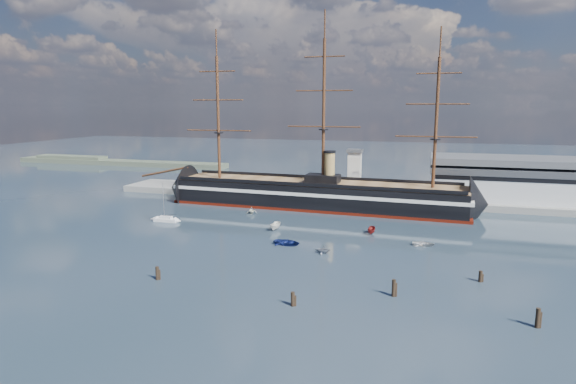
# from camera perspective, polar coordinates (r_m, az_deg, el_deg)

# --- Properties ---
(ground) EXTENTS (600.00, 600.00, 0.00)m
(ground) POSITION_cam_1_polar(r_m,az_deg,el_deg) (127.59, 4.22, -3.78)
(ground) COLOR #192B38
(ground) RESTS_ON ground
(quay) EXTENTS (180.00, 18.00, 2.00)m
(quay) POSITION_cam_1_polar(r_m,az_deg,el_deg) (160.87, 10.43, -0.99)
(quay) COLOR slate
(quay) RESTS_ON ground
(warehouse) EXTENTS (63.00, 21.00, 11.60)m
(warehouse) POSITION_cam_1_polar(r_m,az_deg,el_deg) (165.86, 27.39, 1.16)
(warehouse) COLOR #B7BABC
(warehouse) RESTS_ON ground
(quay_tower) EXTENTS (5.00, 5.00, 15.00)m
(quay_tower) POSITION_cam_1_polar(r_m,az_deg,el_deg) (157.19, 7.88, 2.43)
(quay_tower) COLOR silver
(quay_tower) RESTS_ON ground
(shoreline) EXTENTS (120.00, 10.00, 4.00)m
(shoreline) POSITION_cam_1_polar(r_m,az_deg,el_deg) (273.48, -20.92, 3.40)
(shoreline) COLOR #3F4C38
(shoreline) RESTS_ON ground
(warship) EXTENTS (113.20, 19.96, 53.94)m
(warship) POSITION_cam_1_polar(r_m,az_deg,el_deg) (147.62, 2.71, -0.24)
(warship) COLOR black
(warship) RESTS_ON ground
(sailboat) EXTENTS (6.64, 2.01, 10.59)m
(sailboat) POSITION_cam_1_polar(r_m,az_deg,el_deg) (133.60, -14.28, -3.14)
(sailboat) COLOR silver
(sailboat) RESTS_ON ground
(motorboat_a) EXTENTS (5.88, 2.42, 2.31)m
(motorboat_a) POSITION_cam_1_polar(r_m,az_deg,el_deg) (121.25, -1.50, -4.51)
(motorboat_a) COLOR white
(motorboat_a) RESTS_ON ground
(motorboat_b) EXTENTS (1.92, 3.92, 1.76)m
(motorboat_b) POSITION_cam_1_polar(r_m,az_deg,el_deg) (108.48, -0.13, -6.29)
(motorboat_b) COLOR navy
(motorboat_b) RESTS_ON ground
(motorboat_c) EXTENTS (5.28, 2.00, 2.10)m
(motorboat_c) POSITION_cam_1_polar(r_m,az_deg,el_deg) (119.00, 9.86, -4.94)
(motorboat_c) COLOR maroon
(motorboat_c) RESTS_ON ground
(motorboat_d) EXTENTS (6.31, 4.89, 2.13)m
(motorboat_d) POSITION_cam_1_polar(r_m,az_deg,el_deg) (139.60, -4.34, -2.56)
(motorboat_d) COLOR silver
(motorboat_d) RESTS_ON ground
(motorboat_e) EXTENTS (1.25, 3.03, 1.41)m
(motorboat_e) POSITION_cam_1_polar(r_m,az_deg,el_deg) (111.92, 15.75, -6.16)
(motorboat_e) COLOR silver
(motorboat_e) RESTS_ON ground
(motorboat_g) EXTENTS (3.31, 5.63, 1.93)m
(motorboat_g) POSITION_cam_1_polar(r_m,az_deg,el_deg) (102.81, 4.12, -7.25)
(motorboat_g) COLOR slate
(motorboat_g) RESTS_ON ground
(piling_near_left) EXTENTS (0.64, 0.64, 3.14)m
(piling_near_left) POSITION_cam_1_polar(r_m,az_deg,el_deg) (90.88, -15.20, -9.98)
(piling_near_left) COLOR black
(piling_near_left) RESTS_ON ground
(piling_near_mid) EXTENTS (0.64, 0.64, 2.98)m
(piling_near_mid) POSITION_cam_1_polar(r_m,az_deg,el_deg) (77.13, 0.57, -13.35)
(piling_near_mid) COLOR black
(piling_near_mid) RESTS_ON ground
(piling_near_right) EXTENTS (0.64, 0.64, 3.62)m
(piling_near_right) POSITION_cam_1_polar(r_m,az_deg,el_deg) (82.45, 12.38, -11.99)
(piling_near_right) COLOR black
(piling_near_right) RESTS_ON ground
(piling_far_right) EXTENTS (0.64, 0.64, 2.74)m
(piling_far_right) POSITION_cam_1_polar(r_m,az_deg,el_deg) (93.20, 21.80, -9.86)
(piling_far_right) COLOR black
(piling_far_right) RESTS_ON ground
(piling_extra) EXTENTS (0.64, 0.64, 3.62)m
(piling_extra) POSITION_cam_1_polar(r_m,az_deg,el_deg) (78.62, 27.40, -14.09)
(piling_extra) COLOR black
(piling_extra) RESTS_ON ground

